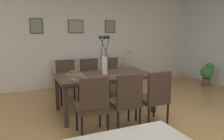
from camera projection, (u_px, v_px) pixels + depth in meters
ground_plane at (145, 130)px, 3.42m from camera, size 9.00×9.00×0.00m
back_wall_panel at (85, 40)px, 6.14m from camera, size 9.00×0.10×2.60m
dining_table at (105, 78)px, 4.12m from camera, size 1.80×1.00×0.74m
dining_chair_near_left at (93, 103)px, 3.13m from camera, size 0.46×0.46×0.92m
dining_chair_near_right at (67, 79)px, 4.75m from camera, size 0.45×0.45×0.92m
dining_chair_far_left at (126, 99)px, 3.34m from camera, size 0.44×0.44×0.92m
dining_chair_far_right at (91, 77)px, 5.00m from camera, size 0.47×0.47×0.92m
dining_chair_mid_left at (155, 95)px, 3.52m from camera, size 0.46×0.46×0.92m
dining_chair_mid_right at (112, 75)px, 5.17m from camera, size 0.46×0.46×0.92m
centerpiece_vase at (104, 60)px, 4.06m from camera, size 0.21×0.23×0.73m
placemat_near_left at (80, 79)px, 3.70m from camera, size 0.32×0.32×0.01m
bowl_near_left at (80, 77)px, 3.69m from camera, size 0.17×0.17×0.07m
placemat_near_right at (74, 74)px, 4.10m from camera, size 0.32×0.32×0.01m
bowl_near_right at (74, 72)px, 4.09m from camera, size 0.17×0.17×0.07m
sofa at (94, 79)px, 5.84m from camera, size 2.02×0.84×0.80m
side_table at (129, 77)px, 6.24m from camera, size 0.36×0.36×0.52m
table_lamp at (129, 55)px, 6.13m from camera, size 0.22×0.22×0.51m
framed_picture_left at (36, 26)px, 5.49m from camera, size 0.32×0.03×0.39m
framed_picture_center at (76, 26)px, 5.89m from camera, size 0.43×0.03×0.36m
framed_picture_right at (110, 27)px, 6.29m from camera, size 0.32×0.03×0.37m
potted_plant at (207, 73)px, 6.15m from camera, size 0.36×0.36×0.67m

